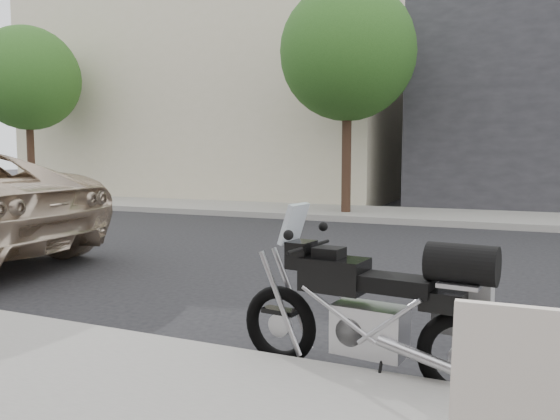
% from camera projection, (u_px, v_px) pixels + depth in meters
% --- Properties ---
extents(ground, '(120.00, 120.00, 0.00)m').
position_uv_depth(ground, '(356.00, 266.00, 7.73)').
color(ground, black).
rests_on(ground, ground).
extents(far_sidewalk, '(44.00, 3.00, 0.15)m').
position_uv_depth(far_sidewalk, '(429.00, 216.00, 13.63)').
color(far_sidewalk, gray).
rests_on(far_sidewalk, ground).
extents(far_building_cream, '(14.00, 11.00, 8.00)m').
position_uv_depth(far_building_cream, '(241.00, 100.00, 23.26)').
color(far_building_cream, '#C0B899').
rests_on(far_building_cream, ground).
extents(street_tree_mid, '(3.40, 3.40, 5.70)m').
position_uv_depth(street_tree_mid, '(348.00, 53.00, 13.60)').
color(street_tree_mid, '#362318').
rests_on(street_tree_mid, far_sidewalk).
extents(street_tree_right, '(3.40, 3.40, 5.70)m').
position_uv_depth(street_tree_right, '(28.00, 79.00, 18.04)').
color(street_tree_right, '#362318').
rests_on(street_tree_right, far_sidewalk).
extents(motorcycle, '(1.91, 0.62, 1.21)m').
position_uv_depth(motorcycle, '(383.00, 309.00, 3.65)').
color(motorcycle, black).
rests_on(motorcycle, ground).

